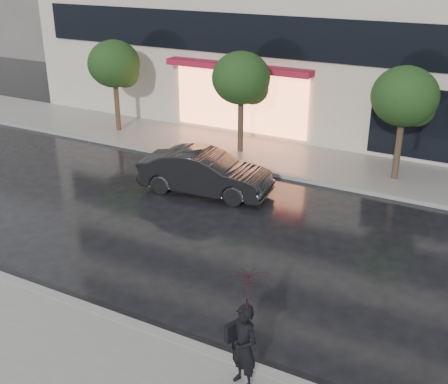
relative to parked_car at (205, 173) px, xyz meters
The scene contains 9 objects.
ground 6.45m from the parked_car, 69.36° to the right, with size 120.00×120.00×0.00m, color black.
sidewalk_far 4.86m from the parked_car, 62.00° to the left, with size 60.00×3.50×0.12m, color slate.
curb_near 7.38m from the parked_car, 72.11° to the right, with size 60.00×0.25×0.14m, color gray.
curb_far 3.43m from the parked_car, 47.88° to the left, with size 60.00×0.25×0.14m, color gray.
tree_far_west 8.11m from the parked_car, 148.89° to the left, with size 2.20×2.20×3.99m.
tree_mid_west 4.64m from the parked_car, 99.57° to the left, with size 2.20×2.20×3.99m.
tree_mid_east 7.03m from the parked_car, 37.14° to the left, with size 2.20×2.20×3.99m.
parked_car is the anchor object (origin of this frame).
pedestrian_with_umbrella 9.19m from the parked_car, 55.28° to the right, with size 1.25×1.26×2.38m.
Camera 1 is at (6.42, -8.68, 7.37)m, focal length 45.00 mm.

